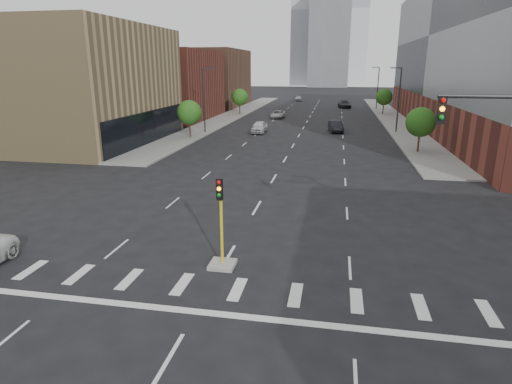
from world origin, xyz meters
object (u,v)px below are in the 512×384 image
(car_mid_right, at_px, (336,126))
(median_traffic_signal, at_px, (222,248))
(car_far_left, at_px, (278,114))
(car_near_left, at_px, (259,127))
(car_distant, at_px, (298,98))
(car_deep_right, at_px, (344,104))

(car_mid_right, bearing_deg, median_traffic_signal, -104.21)
(car_mid_right, xyz_separation_m, car_far_left, (-10.68, 15.78, -0.14))
(car_near_left, relative_size, car_far_left, 0.99)
(car_distant, bearing_deg, car_deep_right, -62.08)
(median_traffic_signal, relative_size, car_far_left, 0.90)
(median_traffic_signal, relative_size, car_mid_right, 0.89)
(car_near_left, xyz_separation_m, car_distant, (0.22, 59.76, -0.11))
(car_near_left, height_order, car_distant, car_near_left)
(car_far_left, relative_size, car_deep_right, 0.82)
(car_mid_right, xyz_separation_m, car_deep_right, (1.64, 38.16, 0.05))
(car_mid_right, xyz_separation_m, car_distant, (-10.60, 56.86, -0.10))
(car_mid_right, height_order, car_deep_right, car_deep_right)
(car_near_left, relative_size, car_deep_right, 0.82)
(car_mid_right, bearing_deg, car_distant, 92.58)
(median_traffic_signal, distance_m, car_far_left, 61.53)
(car_deep_right, relative_size, car_distant, 1.40)
(car_near_left, xyz_separation_m, car_mid_right, (10.81, 2.90, -0.01))
(car_deep_right, bearing_deg, car_near_left, -114.52)
(car_near_left, distance_m, car_deep_right, 42.92)
(car_near_left, bearing_deg, car_mid_right, 15.18)
(car_near_left, height_order, car_mid_right, car_near_left)
(median_traffic_signal, height_order, car_far_left, median_traffic_signal)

